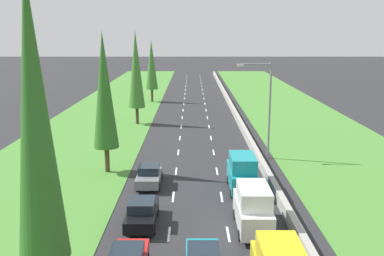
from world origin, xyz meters
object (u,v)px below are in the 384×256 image
object	(u,v)px
teal_van_right_lane	(241,173)
white_van_right_lane	(252,208)
black_sedan_left_lane	(141,212)
street_light_mast	(265,104)
poplar_tree_second	(103,91)
poplar_tree_nearest	(34,119)
poplar_tree_third	(135,70)
poplar_tree_fourth	(150,65)
grey_sedan_left_lane	(148,175)

from	to	relation	value
teal_van_right_lane	white_van_right_lane	bearing A→B (deg)	-90.80
black_sedan_left_lane	street_light_mast	size ratio (longest dim) A/B	0.50
poplar_tree_second	poplar_tree_nearest	bearing A→B (deg)	-87.40
black_sedan_left_lane	poplar_tree_third	distance (m)	31.28
poplar_tree_third	street_light_mast	xyz separation A→B (m)	(13.89, -15.84, -1.76)
teal_van_right_lane	poplar_tree_second	xyz separation A→B (m)	(-10.93, 4.51, 5.56)
poplar_tree_second	black_sedan_left_lane	bearing A→B (deg)	-68.48
poplar_tree_nearest	poplar_tree_third	world-z (taller)	poplar_tree_nearest
teal_van_right_lane	poplar_tree_fourth	xyz separation A→B (m)	(-10.53, 42.92, 4.84)
poplar_tree_third	black_sedan_left_lane	bearing A→B (deg)	-82.51
teal_van_right_lane	street_light_mast	world-z (taller)	street_light_mast
poplar_tree_nearest	street_light_mast	bearing A→B (deg)	59.63
black_sedan_left_lane	poplar_tree_nearest	xyz separation A→B (m)	(-3.28, -7.90, 7.45)
poplar_tree_second	poplar_tree_third	distance (m)	19.98
black_sedan_left_lane	white_van_right_lane	bearing A→B (deg)	-6.31
white_van_right_lane	poplar_tree_fourth	size ratio (longest dim) A/B	0.47
teal_van_right_lane	poplar_tree_nearest	xyz separation A→B (m)	(-10.09, -13.81, 6.87)
white_van_right_lane	poplar_tree_fourth	xyz separation A→B (m)	(-10.44, 49.57, 4.84)
poplar_tree_third	street_light_mast	bearing A→B (deg)	-48.75
white_van_right_lane	street_light_mast	distance (m)	16.09
poplar_tree_second	poplar_tree_fourth	world-z (taller)	poplar_tree_second
poplar_tree_second	street_light_mast	bearing A→B (deg)	16.48
black_sedan_left_lane	poplar_tree_second	distance (m)	12.78
black_sedan_left_lane	white_van_right_lane	xyz separation A→B (m)	(6.72, -0.74, 0.59)
grey_sedan_left_lane	poplar_tree_fourth	distance (m)	42.09
poplar_tree_third	street_light_mast	world-z (taller)	poplar_tree_third
poplar_tree_nearest	street_light_mast	size ratio (longest dim) A/B	1.60
poplar_tree_third	teal_van_right_lane	bearing A→B (deg)	-66.17
poplar_tree_nearest	poplar_tree_fourth	size ratio (longest dim) A/B	1.39
black_sedan_left_lane	street_light_mast	distance (m)	18.15
black_sedan_left_lane	street_light_mast	bearing A→B (deg)	55.82
white_van_right_lane	poplar_tree_third	size ratio (longest dim) A/B	0.41
white_van_right_lane	poplar_tree_third	distance (m)	33.41
poplar_tree_nearest	poplar_tree_second	xyz separation A→B (m)	(-0.83, 18.32, -1.31)
poplar_tree_second	poplar_tree_fourth	distance (m)	38.41
grey_sedan_left_lane	teal_van_right_lane	bearing A→B (deg)	-10.65
white_van_right_lane	poplar_tree_fourth	distance (m)	50.89
grey_sedan_left_lane	poplar_tree_second	distance (m)	7.93
teal_van_right_lane	poplar_tree_fourth	world-z (taller)	poplar_tree_fourth
white_van_right_lane	grey_sedan_left_lane	distance (m)	10.61
poplar_tree_third	poplar_tree_fourth	xyz separation A→B (m)	(0.28, 18.43, -0.75)
black_sedan_left_lane	poplar_tree_fourth	world-z (taller)	poplar_tree_fourth
poplar_tree_nearest	street_light_mast	xyz separation A→B (m)	(13.17, 22.47, -3.03)
teal_van_right_lane	grey_sedan_left_lane	bearing A→B (deg)	169.35
poplar_tree_nearest	teal_van_right_lane	bearing A→B (deg)	53.84
poplar_tree_fourth	street_light_mast	bearing A→B (deg)	-68.35
poplar_tree_fourth	poplar_tree_third	bearing A→B (deg)	-90.88
teal_van_right_lane	street_light_mast	distance (m)	9.95
teal_van_right_lane	grey_sedan_left_lane	world-z (taller)	teal_van_right_lane
poplar_tree_third	poplar_tree_fourth	bearing A→B (deg)	89.12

